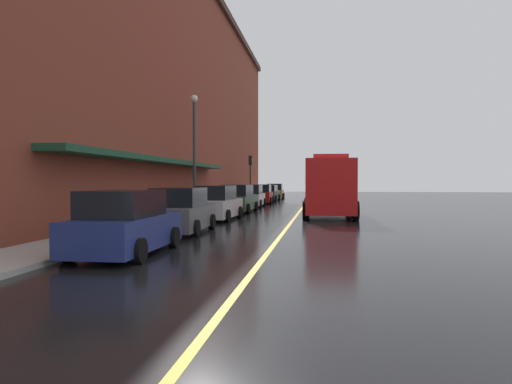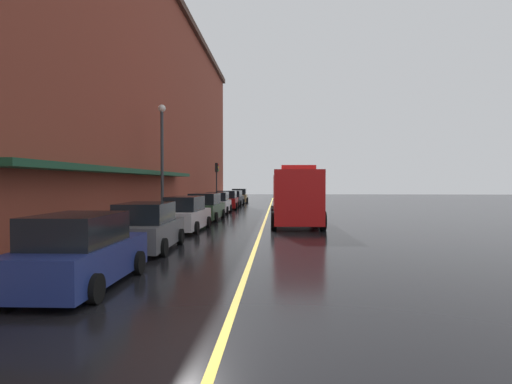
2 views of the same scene
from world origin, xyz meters
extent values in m
plane|color=black|center=(0.00, 25.00, 0.00)|extent=(112.00, 112.00, 0.00)
cube|color=#ADA8A0|center=(-6.20, 25.00, 0.07)|extent=(2.40, 70.00, 0.15)
cube|color=gold|center=(0.00, 25.00, 0.00)|extent=(0.16, 70.00, 0.01)
cube|color=brown|center=(-13.36, 24.00, 8.89)|extent=(11.93, 64.00, 17.78)
cube|color=#19472D|center=(-6.85, 16.00, 3.10)|extent=(1.20, 22.40, 0.24)
cube|color=navy|center=(-3.88, 3.80, 0.62)|extent=(1.90, 4.57, 0.89)
cube|color=black|center=(-3.88, 3.57, 1.42)|extent=(1.69, 2.52, 0.73)
cylinder|color=black|center=(-4.83, 5.20, 0.32)|extent=(0.23, 0.64, 0.64)
cylinder|color=black|center=(-2.97, 5.22, 0.32)|extent=(0.23, 0.64, 0.64)
cylinder|color=black|center=(-4.80, 2.38, 0.32)|extent=(0.23, 0.64, 0.64)
cylinder|color=black|center=(-2.93, 2.41, 0.32)|extent=(0.23, 0.64, 0.64)
cube|color=#595B60|center=(-4.02, 9.31, 0.62)|extent=(2.02, 4.65, 0.88)
cube|color=black|center=(-4.01, 9.08, 1.42)|extent=(1.77, 2.58, 0.72)
cylinder|color=black|center=(-5.01, 10.70, 0.32)|extent=(0.24, 0.65, 0.64)
cylinder|color=black|center=(-3.12, 10.76, 0.32)|extent=(0.24, 0.65, 0.64)
cylinder|color=black|center=(-4.92, 7.86, 0.32)|extent=(0.24, 0.65, 0.64)
cylinder|color=black|center=(-3.02, 7.92, 0.32)|extent=(0.24, 0.65, 0.64)
cube|color=silver|center=(-3.92, 15.46, 0.62)|extent=(1.88, 4.65, 0.90)
cube|color=black|center=(-3.93, 15.23, 1.44)|extent=(1.63, 2.58, 0.73)
cylinder|color=black|center=(-4.74, 16.91, 0.32)|extent=(0.24, 0.65, 0.64)
cylinder|color=black|center=(-3.01, 16.85, 0.32)|extent=(0.24, 0.65, 0.64)
cylinder|color=black|center=(-4.84, 14.07, 0.32)|extent=(0.24, 0.65, 0.64)
cylinder|color=black|center=(-3.11, 14.01, 0.32)|extent=(0.24, 0.65, 0.64)
cube|color=#2D5133|center=(-3.99, 21.60, 0.62)|extent=(2.03, 4.63, 0.89)
cube|color=black|center=(-3.99, 21.37, 1.43)|extent=(1.78, 2.57, 0.73)
cylinder|color=black|center=(-4.89, 23.05, 0.32)|extent=(0.24, 0.65, 0.64)
cylinder|color=black|center=(-2.99, 22.99, 0.32)|extent=(0.24, 0.65, 0.64)
cylinder|color=black|center=(-4.98, 20.22, 0.32)|extent=(0.24, 0.65, 0.64)
cylinder|color=black|center=(-3.08, 20.15, 0.32)|extent=(0.24, 0.65, 0.64)
cube|color=silver|center=(-4.03, 27.77, 0.60)|extent=(1.75, 4.27, 0.85)
cube|color=black|center=(-4.02, 27.55, 1.38)|extent=(1.56, 2.36, 0.70)
cylinder|color=black|center=(-4.90, 29.08, 0.32)|extent=(0.23, 0.64, 0.64)
cylinder|color=black|center=(-3.17, 29.10, 0.32)|extent=(0.23, 0.64, 0.64)
cylinder|color=black|center=(-4.88, 26.44, 0.32)|extent=(0.23, 0.64, 0.64)
cylinder|color=black|center=(-3.15, 26.46, 0.32)|extent=(0.23, 0.64, 0.64)
cube|color=maroon|center=(-3.97, 33.16, 0.60)|extent=(1.97, 4.17, 0.86)
cube|color=black|center=(-3.97, 32.96, 1.38)|extent=(1.74, 2.31, 0.70)
cylinder|color=black|center=(-4.95, 34.41, 0.32)|extent=(0.24, 0.65, 0.64)
cylinder|color=black|center=(-3.06, 34.46, 0.32)|extent=(0.24, 0.65, 0.64)
cylinder|color=black|center=(-4.89, 31.86, 0.32)|extent=(0.24, 0.65, 0.64)
cylinder|color=black|center=(-3.00, 31.91, 0.32)|extent=(0.24, 0.65, 0.64)
cube|color=black|center=(-4.00, 38.88, 0.58)|extent=(2.00, 4.65, 0.80)
cube|color=black|center=(-4.01, 38.65, 1.30)|extent=(1.76, 2.58, 0.65)
cylinder|color=black|center=(-4.91, 40.33, 0.32)|extent=(0.24, 0.65, 0.64)
cylinder|color=black|center=(-3.02, 40.28, 0.32)|extent=(0.24, 0.65, 0.64)
cylinder|color=black|center=(-4.99, 37.48, 0.32)|extent=(0.24, 0.65, 0.64)
cylinder|color=black|center=(-3.10, 37.43, 0.32)|extent=(0.24, 0.65, 0.64)
cube|color=#A5844C|center=(-3.89, 44.71, 0.60)|extent=(1.98, 4.70, 0.85)
cube|color=black|center=(-3.88, 44.48, 1.38)|extent=(1.72, 2.61, 0.70)
cylinder|color=black|center=(-4.86, 46.11, 0.32)|extent=(0.24, 0.65, 0.64)
cylinder|color=black|center=(-3.03, 46.18, 0.32)|extent=(0.24, 0.65, 0.64)
cylinder|color=black|center=(-4.75, 43.24, 0.32)|extent=(0.24, 0.65, 0.64)
cylinder|color=black|center=(-2.92, 43.31, 0.32)|extent=(0.24, 0.65, 0.64)
cube|color=red|center=(1.94, 15.97, 1.75)|extent=(2.60, 2.15, 2.89)
cube|color=red|center=(1.87, 19.87, 1.63)|extent=(2.66, 5.15, 2.66)
cube|color=red|center=(1.94, 15.97, 3.31)|extent=(1.81, 0.63, 0.24)
cylinder|color=black|center=(3.24, 16.07, 0.50)|extent=(0.32, 1.01, 1.00)
cylinder|color=black|center=(0.64, 16.02, 0.50)|extent=(0.32, 1.01, 1.00)
cylinder|color=black|center=(3.18, 19.26, 0.50)|extent=(0.32, 1.01, 1.00)
cylinder|color=black|center=(0.59, 19.21, 0.50)|extent=(0.32, 1.01, 1.00)
cylinder|color=black|center=(3.14, 21.32, 0.50)|extent=(0.32, 1.01, 1.00)
cylinder|color=black|center=(0.55, 21.28, 0.50)|extent=(0.32, 1.01, 1.00)
cylinder|color=#4C4C51|center=(-5.35, 29.75, 0.68)|extent=(0.07, 0.07, 1.05)
cube|color=black|center=(-5.35, 29.75, 1.34)|extent=(0.14, 0.18, 0.28)
cylinder|color=#4C4C51|center=(-5.35, 6.22, 0.68)|extent=(0.07, 0.07, 1.05)
cube|color=black|center=(-5.35, 6.22, 1.34)|extent=(0.14, 0.18, 0.28)
cylinder|color=#4C4C51|center=(-5.35, 6.33, 0.68)|extent=(0.07, 0.07, 1.05)
cube|color=black|center=(-5.35, 6.33, 1.34)|extent=(0.14, 0.18, 0.28)
cylinder|color=#33383D|center=(-5.95, 18.20, 3.40)|extent=(0.18, 0.18, 6.50)
sphere|color=white|center=(-5.95, 18.20, 6.87)|extent=(0.44, 0.44, 0.44)
cylinder|color=#232326|center=(-5.30, 35.40, 1.85)|extent=(0.14, 0.14, 3.40)
cube|color=black|center=(-5.30, 35.40, 4.00)|extent=(0.28, 0.36, 0.90)
sphere|color=red|center=(-5.14, 35.40, 4.30)|extent=(0.16, 0.16, 0.16)
sphere|color=gold|center=(-5.14, 35.40, 4.00)|extent=(0.16, 0.16, 0.16)
sphere|color=green|center=(-5.14, 35.40, 3.70)|extent=(0.16, 0.16, 0.16)
camera|label=1|loc=(1.56, -8.59, 2.05)|focal=32.92mm
camera|label=2|loc=(0.90, -6.07, 2.55)|focal=29.35mm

